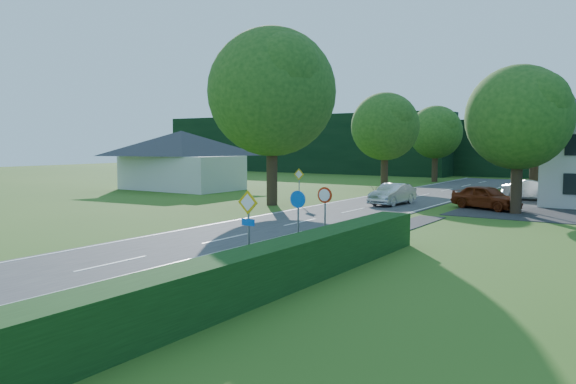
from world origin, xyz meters
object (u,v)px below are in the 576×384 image
Objects in this scene: parked_car_silver_a at (534,190)px; streetlight at (517,137)px; motorcycle at (376,193)px; parked_car_red at (486,197)px; moving_car at (392,194)px.

streetlight is at bearing 165.74° from parked_car_silver_a.
parked_car_red is (7.71, -0.75, 0.21)m from motorcycle.
motorcycle is (-9.26, -0.03, -3.89)m from streetlight.
streetlight is 1.88× the size of moving_car.
parked_car_silver_a is (7.26, 8.36, 0.01)m from moving_car.
moving_car is 0.97× the size of parked_car_red.
motorcycle is 11.37m from parked_car_silver_a.
parked_car_red reaches higher than parked_car_silver_a.
streetlight reaches higher than parked_car_silver_a.
moving_car reaches higher than motorcycle.
streetlight is at bearing -9.92° from motorcycle.
parked_car_red is (-1.55, -0.78, -3.68)m from streetlight.
motorcycle is at bearing 106.12° from parked_car_red.
parked_car_red is at bearing 13.20° from moving_car.
motorcycle is at bearing -179.82° from streetlight.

